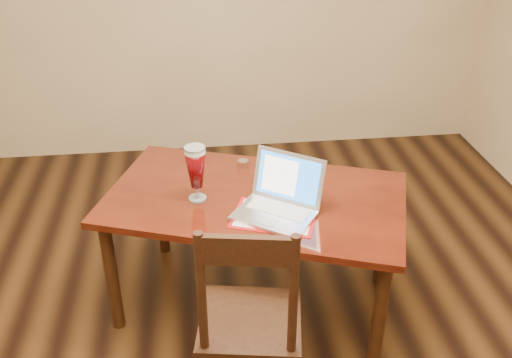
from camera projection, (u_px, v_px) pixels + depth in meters
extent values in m
cube|color=#51170A|center=(255.00, 199.00, 2.89)|extent=(1.68, 1.29, 0.04)
cylinder|color=#331B0C|center=(112.00, 276.00, 2.90)|extent=(0.07, 0.07, 0.66)
cylinder|color=#331B0C|center=(379.00, 318.00, 2.64)|extent=(0.07, 0.07, 0.66)
cylinder|color=#331B0C|center=(161.00, 206.00, 3.48)|extent=(0.07, 0.07, 0.66)
cylinder|color=#331B0C|center=(384.00, 234.00, 3.22)|extent=(0.07, 0.07, 0.66)
cube|color=#A30F11|center=(274.00, 217.00, 2.71)|extent=(0.46, 0.39, 0.00)
cube|color=silver|center=(274.00, 216.00, 2.71)|extent=(0.41, 0.35, 0.00)
cube|color=silver|center=(274.00, 216.00, 2.70)|extent=(0.44, 0.41, 0.02)
cube|color=silver|center=(278.00, 209.00, 2.73)|extent=(0.31, 0.26, 0.00)
cube|color=#B0B0B5|center=(267.00, 221.00, 2.64)|extent=(0.11, 0.10, 0.00)
cube|color=silver|center=(288.00, 178.00, 2.75)|extent=(0.34, 0.27, 0.24)
cube|color=blue|center=(288.00, 178.00, 2.75)|extent=(0.29, 0.23, 0.20)
cube|color=white|center=(280.00, 176.00, 2.77)|extent=(0.17, 0.14, 0.17)
cylinder|color=silver|center=(198.00, 198.00, 2.85)|extent=(0.09, 0.09, 0.01)
cylinder|color=silver|center=(197.00, 192.00, 2.83)|extent=(0.02, 0.02, 0.06)
cylinder|color=beige|center=(195.00, 151.00, 2.72)|extent=(0.10, 0.10, 0.02)
cylinder|color=silver|center=(195.00, 148.00, 2.71)|extent=(0.10, 0.10, 0.01)
cylinder|color=silver|center=(243.00, 164.00, 3.13)|extent=(0.06, 0.06, 0.04)
cylinder|color=silver|center=(273.00, 166.00, 3.11)|extent=(0.06, 0.06, 0.04)
cube|color=black|center=(250.00, 322.00, 2.46)|extent=(0.50, 0.48, 0.04)
cylinder|color=black|center=(216.00, 332.00, 2.72)|extent=(0.04, 0.04, 0.42)
cylinder|color=black|center=(289.00, 335.00, 2.71)|extent=(0.04, 0.04, 0.42)
cylinder|color=black|center=(201.00, 293.00, 2.17)|extent=(0.04, 0.04, 0.56)
cylinder|color=black|center=(293.00, 296.00, 2.16)|extent=(0.04, 0.04, 0.56)
cube|color=black|center=(247.00, 251.00, 2.06)|extent=(0.35, 0.09, 0.12)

